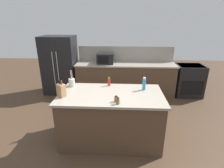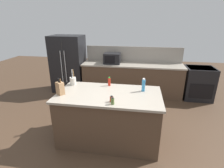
{
  "view_description": "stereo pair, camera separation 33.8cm",
  "coord_description": "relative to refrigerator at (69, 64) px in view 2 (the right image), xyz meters",
  "views": [
    {
      "loc": [
        0.17,
        -2.81,
        2.18
      ],
      "look_at": [
        0.0,
        0.35,
        0.99
      ],
      "focal_mm": 28.0,
      "sensor_mm": 36.0,
      "label": 1
    },
    {
      "loc": [
        0.51,
        -2.77,
        2.18
      ],
      "look_at": [
        0.0,
        0.35,
        0.99
      ],
      "focal_mm": 28.0,
      "sensor_mm": 36.0,
      "label": 2
    }
  ],
  "objects": [
    {
      "name": "range_oven",
      "position": [
        3.86,
        -0.05,
        -0.39
      ],
      "size": [
        0.76,
        0.65,
        0.92
      ],
      "color": "black",
      "rests_on": "ground_plane"
    },
    {
      "name": "back_counter_run",
      "position": [
        1.98,
        -0.05,
        -0.39
      ],
      "size": [
        2.92,
        0.66,
        0.94
      ],
      "color": "#4C3828",
      "rests_on": "ground_plane"
    },
    {
      "name": "kitchen_island",
      "position": [
        1.68,
        -2.25,
        -0.39
      ],
      "size": [
        1.83,
        1.0,
        0.94
      ],
      "color": "#4C3828",
      "rests_on": "ground_plane"
    },
    {
      "name": "dish_soap_bottle",
      "position": [
        2.28,
        -2.04,
        0.2
      ],
      "size": [
        0.06,
        0.06,
        0.24
      ],
      "color": "#3384BC",
      "rests_on": "kitchen_island"
    },
    {
      "name": "refrigerator",
      "position": [
        0.0,
        0.0,
        0.0
      ],
      "size": [
        0.96,
        0.75,
        1.72
      ],
      "color": "black",
      "rests_on": "ground_plane"
    },
    {
      "name": "microwave",
      "position": [
        1.39,
        -0.05,
        0.23
      ],
      "size": [
        0.47,
        0.39,
        0.3
      ],
      "color": "black",
      "rests_on": "back_counter_run"
    },
    {
      "name": "utensil_crock",
      "position": [
        0.9,
        -1.93,
        0.16
      ],
      "size": [
        0.12,
        0.12,
        0.32
      ],
      "color": "beige",
      "rests_on": "kitchen_island"
    },
    {
      "name": "wall_backsplash",
      "position": [
        1.98,
        0.27,
        0.31
      ],
      "size": [
        2.88,
        0.03,
        0.46
      ],
      "primitive_type": "cube",
      "color": "gray",
      "rests_on": "back_counter_run"
    },
    {
      "name": "spice_jar_oregano",
      "position": [
        1.81,
        -2.64,
        0.13
      ],
      "size": [
        0.05,
        0.05,
        0.11
      ],
      "color": "#567038",
      "rests_on": "kitchen_island"
    },
    {
      "name": "hot_sauce_bottle",
      "position": [
        1.62,
        -1.86,
        0.16
      ],
      "size": [
        0.05,
        0.05,
        0.17
      ],
      "color": "red",
      "rests_on": "kitchen_island"
    },
    {
      "name": "spice_jar_paprika",
      "position": [
        1.78,
        -2.56,
        0.13
      ],
      "size": [
        0.06,
        0.06,
        0.1
      ],
      "color": "#B73D1E",
      "rests_on": "kitchen_island"
    },
    {
      "name": "knife_block",
      "position": [
        0.86,
        -2.41,
        0.19
      ],
      "size": [
        0.16,
        0.16,
        0.29
      ],
      "rotation": [
        0.0,
        0.0,
        -0.59
      ],
      "color": "#A87C54",
      "rests_on": "kitchen_island"
    },
    {
      "name": "ground_plane",
      "position": [
        1.68,
        -2.25,
        -0.86
      ],
      "size": [
        14.0,
        14.0,
        0.0
      ],
      "primitive_type": "plane",
      "color": "#473323"
    }
  ]
}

